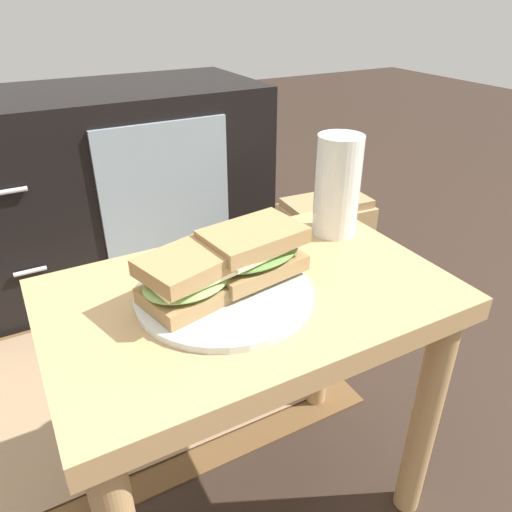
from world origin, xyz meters
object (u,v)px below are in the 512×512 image
Objects in this scene: plate at (223,292)px; sandwich_back at (253,251)px; tv_cabinet at (106,187)px; beer_glass at (337,188)px; paper_bag at (322,260)px; sandwich_front at (188,281)px.

plate is 1.54× the size of sandwich_back.
tv_cabinet is 0.92m from beer_glass.
beer_glass reaches higher than plate.
beer_glass reaches higher than paper_bag.
sandwich_back is (0.05, 0.01, 0.05)m from plate.
sandwich_back is 0.22m from beer_glass.
paper_bag is (0.44, -0.53, -0.11)m from tv_cabinet.
sandwich_front is at bearing -170.13° from plate.
sandwich_front is 0.82× the size of beer_glass.
tv_cabinet is 6.94× the size of sandwich_front.
sandwich_back is (0.01, -0.93, 0.22)m from tv_cabinet.
beer_glass is at bearing 17.49° from sandwich_front.
tv_cabinet reaches higher than plate.
beer_glass is 0.47× the size of paper_bag.
paper_bag is (0.54, 0.42, -0.33)m from sandwich_front.
paper_bag is at bearing -50.07° from tv_cabinet.
sandwich_front is at bearing -170.13° from sandwich_back.
sandwich_front is at bearing -162.51° from beer_glass.
sandwich_front is (-0.09, -0.95, 0.21)m from tv_cabinet.
sandwich_back reaches higher than paper_bag.
sandwich_back is at bearing -158.76° from beer_glass.
tv_cabinet is 5.73× the size of beer_glass.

